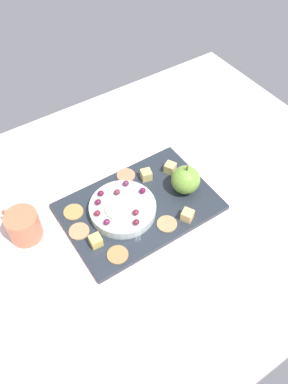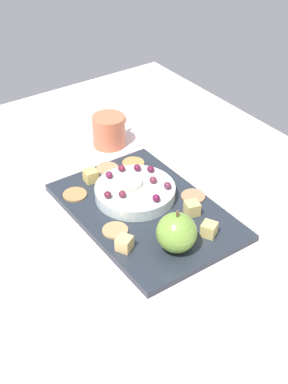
{
  "view_description": "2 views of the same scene",
  "coord_description": "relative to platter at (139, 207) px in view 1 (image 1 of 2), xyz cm",
  "views": [
    {
      "loc": [
        32.42,
        50.38,
        83.95
      ],
      "look_at": [
        -1.57,
        -1.01,
        8.82
      ],
      "focal_mm": 36.4,
      "sensor_mm": 36.0,
      "label": 1
    },
    {
      "loc": [
        -68.68,
        48.59,
        72.39
      ],
      "look_at": [
        0.26,
        0.57,
        10.59
      ],
      "focal_mm": 50.44,
      "sensor_mm": 36.0,
      "label": 2
    }
  ],
  "objects": [
    {
      "name": "cracker_4",
      "position": [
        -2.39,
        8.68,
        0.88
      ],
      "size": [
        4.95,
        4.95,
        0.4
      ],
      "primitive_type": "cylinder",
      "color": "tan",
      "rests_on": "platter"
    },
    {
      "name": "grape_3",
      "position": [
        10.93,
        -1.47,
        3.8
      ],
      "size": [
        1.64,
        1.48,
        1.33
      ],
      "primitive_type": "ellipsoid",
      "color": "maroon",
      "rests_on": "serving_dish"
    },
    {
      "name": "cheese_cube_3",
      "position": [
        -7.54,
        9.94,
        2.0
      ],
      "size": [
        3.59,
        3.59,
        2.64
      ],
      "primitive_type": "cube",
      "rotation": [
        0.0,
        0.0,
        0.51
      ],
      "color": "#F2C679",
      "rests_on": "platter"
    },
    {
      "name": "cheese_cube_0",
      "position": [
        -6.52,
        -6.57,
        2.0
      ],
      "size": [
        3.23,
        3.23,
        2.64
      ],
      "primitive_type": "cube",
      "rotation": [
        0.0,
        0.0,
        1.31
      ],
      "color": "#E4CC74",
      "rests_on": "platter"
    },
    {
      "name": "grape_6",
      "position": [
        0.3,
        -5.62,
        3.85
      ],
      "size": [
        1.64,
        1.48,
        1.43
      ],
      "primitive_type": "ellipsoid",
      "color": "#662641",
      "rests_on": "serving_dish"
    },
    {
      "name": "grape_7",
      "position": [
        7.2,
        -6.35,
        3.8
      ],
      "size": [
        1.64,
        1.48,
        1.32
      ],
      "primitive_type": "ellipsoid",
      "color": "maroon",
      "rests_on": "serving_dish"
    },
    {
      "name": "grape_4",
      "position": [
        9.15,
        -4.27,
        3.84
      ],
      "size": [
        1.64,
        1.48,
        1.42
      ],
      "primitive_type": "ellipsoid",
      "color": "maroon",
      "rests_on": "serving_dish"
    },
    {
      "name": "grape_2",
      "position": [
        4.6,
        5.87,
        3.81
      ],
      "size": [
        1.64,
        1.48,
        1.36
      ],
      "primitive_type": "ellipsoid",
      "color": "maroon",
      "rests_on": "serving_dish"
    },
    {
      "name": "table",
      "position": [
        -0.56,
        0.01,
        -3.03
      ],
      "size": [
        124.01,
        92.97,
        4.71
      ],
      "primitive_type": "cube",
      "color": "silver",
      "rests_on": "ground"
    },
    {
      "name": "cracker_3",
      "position": [
        -2.43,
        -10.22,
        0.88
      ],
      "size": [
        4.95,
        4.95,
        0.4
      ],
      "primitive_type": "cylinder",
      "color": "tan",
      "rests_on": "platter"
    },
    {
      "name": "apple_slice_0",
      "position": [
        6.25,
        0.23,
        3.43
      ],
      "size": [
        5.88,
        5.88,
        0.6
      ],
      "primitive_type": "cylinder",
      "color": "beige",
      "rests_on": "serving_dish"
    },
    {
      "name": "cracker_2",
      "position": [
        16.33,
        -1.18,
        0.88
      ],
      "size": [
        4.95,
        4.95,
        0.4
      ],
      "primitive_type": "cylinder",
      "color": "tan",
      "rests_on": "platter"
    },
    {
      "name": "cup",
      "position": [
        26.97,
        -8.34,
        3.09
      ],
      "size": [
        7.79,
        10.58,
        7.53
      ],
      "color": "#DD744F",
      "rests_on": "table"
    },
    {
      "name": "cracker_1",
      "position": [
        14.86,
        -7.06,
        0.88
      ],
      "size": [
        4.95,
        4.95,
        0.4
      ],
      "primitive_type": "cylinder",
      "color": "tan",
      "rests_on": "platter"
    },
    {
      "name": "cheese_cube_2",
      "position": [
        14.57,
        4.04,
        2.0
      ],
      "size": [
        2.84,
        2.84,
        2.64
      ],
      "primitive_type": "cube",
      "rotation": [
        0.0,
        0.0,
        1.49
      ],
      "color": "#F0D26B",
      "rests_on": "platter"
    },
    {
      "name": "grape_0",
      "position": [
        -1.85,
        -1.26,
        3.9
      ],
      "size": [
        1.64,
        1.48,
        1.52
      ],
      "primitive_type": "ellipsoid",
      "color": "maroon",
      "rests_on": "serving_dish"
    },
    {
      "name": "grape_1",
      "position": [
        3.64,
        -4.43,
        3.81
      ],
      "size": [
        1.64,
        1.48,
        1.34
      ],
      "primitive_type": "ellipsoid",
      "color": "maroon",
      "rests_on": "serving_dish"
    },
    {
      "name": "apple_whole",
      "position": [
        -12.71,
        2.14,
        4.39
      ],
      "size": [
        7.41,
        7.41,
        7.41
      ],
      "primitive_type": "sphere",
      "color": "#78A83D",
      "rests_on": "platter"
    },
    {
      "name": "serving_dish",
      "position": [
        4.47,
        -0.53,
        1.91
      ],
      "size": [
        16.51,
        16.51,
        2.46
      ],
      "primitive_type": "cylinder",
      "color": "silver",
      "rests_on": "platter"
    },
    {
      "name": "grape_8",
      "position": [
        10.31,
        2.0,
        3.83
      ],
      "size": [
        1.64,
        1.48,
        1.4
      ],
      "primitive_type": "ellipsoid",
      "color": "#6C1F44",
      "rests_on": "serving_dish"
    },
    {
      "name": "cracker_0",
      "position": [
        11.96,
        9.4,
        0.88
      ],
      "size": [
        4.95,
        4.95,
        0.4
      ],
      "primitive_type": "cylinder",
      "color": "#AA814D",
      "rests_on": "platter"
    },
    {
      "name": "grape_5",
      "position": [
        3.14,
        3.4,
        3.81
      ],
      "size": [
        1.64,
        1.48,
        1.35
      ],
      "primitive_type": "ellipsoid",
      "color": "maroon",
      "rests_on": "serving_dish"
    },
    {
      "name": "platter",
      "position": [
        0.0,
        0.0,
        0.0
      ],
      "size": [
        37.77,
        25.53,
        1.36
      ],
      "primitive_type": "cube",
      "color": "#272E38",
      "rests_on": "table"
    },
    {
      "name": "cheese_cube_1",
      "position": [
        -13.28,
        -5.15,
        2.0
      ],
      "size": [
        3.58,
        3.58,
        2.64
      ],
      "primitive_type": "cube",
      "rotation": [
        0.0,
        0.0,
        0.5
      ],
      "color": "#E6CD75",
      "rests_on": "platter"
    },
    {
      "name": "apple_stem",
      "position": [
        -12.71,
        2.14,
        8.69
      ],
      "size": [
        0.5,
        0.5,
        1.2
      ],
      "primitive_type": "cylinder",
      "color": "brown",
      "rests_on": "apple_whole"
    }
  ]
}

